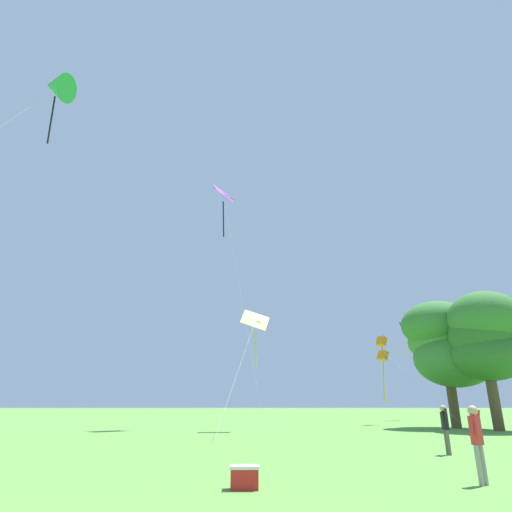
{
  "coord_description": "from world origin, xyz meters",
  "views": [
    {
      "loc": [
        3.0,
        -4.89,
        1.63
      ],
      "look_at": [
        3.37,
        25.94,
        12.33
      ],
      "focal_mm": 30.01,
      "sensor_mm": 36.0,
      "label": 1
    }
  ],
  "objects_px": {
    "kite_yellow_diamond": "(255,330)",
    "tree_right_cluster": "(448,344)",
    "kite_orange_box": "(382,350)",
    "picnic_cooler": "(245,477)",
    "person_with_spool": "(477,436)",
    "tree_left_oak": "(485,337)",
    "kite_black_large": "(408,334)",
    "kite_purple_streamer": "(224,205)",
    "kite_green_small": "(57,87)",
    "person_foreground_watcher": "(445,425)"
  },
  "relations": [
    {
      "from": "kite_orange_box",
      "to": "tree_right_cluster",
      "type": "relative_size",
      "value": 1.26
    },
    {
      "from": "kite_green_small",
      "to": "tree_right_cluster",
      "type": "relative_size",
      "value": 2.27
    },
    {
      "from": "kite_yellow_diamond",
      "to": "kite_orange_box",
      "type": "relative_size",
      "value": 0.94
    },
    {
      "from": "kite_black_large",
      "to": "picnic_cooler",
      "type": "relative_size",
      "value": 18.22
    },
    {
      "from": "kite_purple_streamer",
      "to": "kite_black_large",
      "type": "distance_m",
      "value": 27.09
    },
    {
      "from": "kite_orange_box",
      "to": "person_foreground_watcher",
      "type": "bearing_deg",
      "value": -102.36
    },
    {
      "from": "kite_green_small",
      "to": "kite_orange_box",
      "type": "height_order",
      "value": "kite_green_small"
    },
    {
      "from": "kite_yellow_diamond",
      "to": "kite_green_small",
      "type": "height_order",
      "value": "kite_green_small"
    },
    {
      "from": "person_with_spool",
      "to": "picnic_cooler",
      "type": "height_order",
      "value": "person_with_spool"
    },
    {
      "from": "kite_orange_box",
      "to": "person_foreground_watcher",
      "type": "xyz_separation_m",
      "value": [
        -4.98,
        -22.73,
        -5.17
      ]
    },
    {
      "from": "picnic_cooler",
      "to": "kite_black_large",
      "type": "bearing_deg",
      "value": 65.18
    },
    {
      "from": "kite_purple_streamer",
      "to": "kite_orange_box",
      "type": "height_order",
      "value": "kite_purple_streamer"
    },
    {
      "from": "kite_purple_streamer",
      "to": "kite_orange_box",
      "type": "bearing_deg",
      "value": 20.12
    },
    {
      "from": "kite_orange_box",
      "to": "picnic_cooler",
      "type": "relative_size",
      "value": 19.17
    },
    {
      "from": "kite_orange_box",
      "to": "tree_right_cluster",
      "type": "height_order",
      "value": "tree_right_cluster"
    },
    {
      "from": "kite_black_large",
      "to": "picnic_cooler",
      "type": "bearing_deg",
      "value": -114.82
    },
    {
      "from": "kite_orange_box",
      "to": "picnic_cooler",
      "type": "bearing_deg",
      "value": -112.3
    },
    {
      "from": "kite_black_large",
      "to": "kite_yellow_diamond",
      "type": "bearing_deg",
      "value": -132.28
    },
    {
      "from": "kite_black_large",
      "to": "tree_right_cluster",
      "type": "height_order",
      "value": "kite_black_large"
    },
    {
      "from": "tree_left_oak",
      "to": "kite_black_large",
      "type": "bearing_deg",
      "value": 84.15
    },
    {
      "from": "person_with_spool",
      "to": "kite_orange_box",
      "type": "bearing_deg",
      "value": 76.64
    },
    {
      "from": "kite_green_small",
      "to": "person_foreground_watcher",
      "type": "bearing_deg",
      "value": -15.74
    },
    {
      "from": "kite_yellow_diamond",
      "to": "kite_black_large",
      "type": "bearing_deg",
      "value": 47.72
    },
    {
      "from": "person_with_spool",
      "to": "person_foreground_watcher",
      "type": "xyz_separation_m",
      "value": [
        1.77,
        5.69,
        -0.0
      ]
    },
    {
      "from": "person_with_spool",
      "to": "tree_left_oak",
      "type": "height_order",
      "value": "tree_left_oak"
    },
    {
      "from": "person_with_spool",
      "to": "person_foreground_watcher",
      "type": "relative_size",
      "value": 1.0
    },
    {
      "from": "tree_right_cluster",
      "to": "picnic_cooler",
      "type": "height_order",
      "value": "tree_right_cluster"
    },
    {
      "from": "kite_orange_box",
      "to": "tree_left_oak",
      "type": "xyz_separation_m",
      "value": [
        4.32,
        -9.29,
        -0.18
      ]
    },
    {
      "from": "person_foreground_watcher",
      "to": "picnic_cooler",
      "type": "xyz_separation_m",
      "value": [
        -6.83,
        -6.06,
        -0.74
      ]
    },
    {
      "from": "tree_left_oak",
      "to": "person_with_spool",
      "type": "bearing_deg",
      "value": -120.04
    },
    {
      "from": "kite_yellow_diamond",
      "to": "person_foreground_watcher",
      "type": "bearing_deg",
      "value": -64.7
    },
    {
      "from": "kite_purple_streamer",
      "to": "person_foreground_watcher",
      "type": "relative_size",
      "value": 12.45
    },
    {
      "from": "kite_green_small",
      "to": "tree_left_oak",
      "type": "xyz_separation_m",
      "value": [
        27.67,
        8.26,
        -13.58
      ]
    },
    {
      "from": "kite_purple_streamer",
      "to": "kite_yellow_diamond",
      "type": "xyz_separation_m",
      "value": [
        2.64,
        -3.94,
        -11.36
      ]
    },
    {
      "from": "kite_black_large",
      "to": "person_with_spool",
      "type": "xyz_separation_m",
      "value": [
        -13.09,
        -38.86,
        -8.25
      ]
    },
    {
      "from": "kite_green_small",
      "to": "kite_orange_box",
      "type": "distance_m",
      "value": 32.14
    },
    {
      "from": "kite_black_large",
      "to": "person_foreground_watcher",
      "type": "bearing_deg",
      "value": -108.84
    },
    {
      "from": "kite_black_large",
      "to": "tree_left_oak",
      "type": "distance_m",
      "value": 20.1
    },
    {
      "from": "kite_purple_streamer",
      "to": "kite_black_large",
      "type": "height_order",
      "value": "kite_purple_streamer"
    },
    {
      "from": "kite_yellow_diamond",
      "to": "person_foreground_watcher",
      "type": "height_order",
      "value": "kite_yellow_diamond"
    },
    {
      "from": "kite_purple_streamer",
      "to": "person_with_spool",
      "type": "xyz_separation_m",
      "value": [
        7.32,
        -23.27,
        -16.86
      ]
    },
    {
      "from": "kite_yellow_diamond",
      "to": "tree_right_cluster",
      "type": "bearing_deg",
      "value": 11.86
    },
    {
      "from": "kite_purple_streamer",
      "to": "tree_right_cluster",
      "type": "xyz_separation_m",
      "value": [
        17.22,
        -0.88,
        -11.93
      ]
    },
    {
      "from": "picnic_cooler",
      "to": "kite_yellow_diamond",
      "type": "bearing_deg",
      "value": 88.88
    },
    {
      "from": "tree_left_oak",
      "to": "person_foreground_watcher",
      "type": "bearing_deg",
      "value": -124.67
    },
    {
      "from": "kite_yellow_diamond",
      "to": "kite_orange_box",
      "type": "distance_m",
      "value": 14.61
    },
    {
      "from": "kite_black_large",
      "to": "tree_left_oak",
      "type": "xyz_separation_m",
      "value": [
        -2.02,
        -19.73,
        -3.25
      ]
    },
    {
      "from": "person_with_spool",
      "to": "tree_right_cluster",
      "type": "xyz_separation_m",
      "value": [
        9.91,
        22.39,
        4.93
      ]
    },
    {
      "from": "kite_orange_box",
      "to": "tree_left_oak",
      "type": "distance_m",
      "value": 10.25
    },
    {
      "from": "kite_orange_box",
      "to": "person_foreground_watcher",
      "type": "relative_size",
      "value": 7.19
    }
  ]
}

